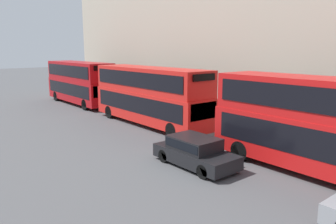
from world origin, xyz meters
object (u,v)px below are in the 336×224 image
object	(u,v)px
bus_second_in_queue	(150,93)
car_hatchback	(195,151)
bus_third_in_queue	(79,81)
pedestrian	(161,105)

from	to	relation	value
bus_second_in_queue	car_hatchback	xyz separation A→B (m)	(-3.40, -8.27, -1.57)
bus_third_in_queue	car_hatchback	xyz separation A→B (m)	(-3.40, -20.13, -1.57)
bus_second_in_queue	car_hatchback	bearing A→B (deg)	-112.34
bus_third_in_queue	bus_second_in_queue	bearing A→B (deg)	-90.00
bus_second_in_queue	pedestrian	distance (m)	4.13
bus_third_in_queue	pedestrian	size ratio (longest dim) A/B	5.77
bus_second_in_queue	car_hatchback	size ratio (longest dim) A/B	2.61
pedestrian	bus_third_in_queue	bearing A→B (deg)	107.51
car_hatchback	pedestrian	world-z (taller)	pedestrian
bus_second_in_queue	pedestrian	size ratio (longest dim) A/B	6.20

